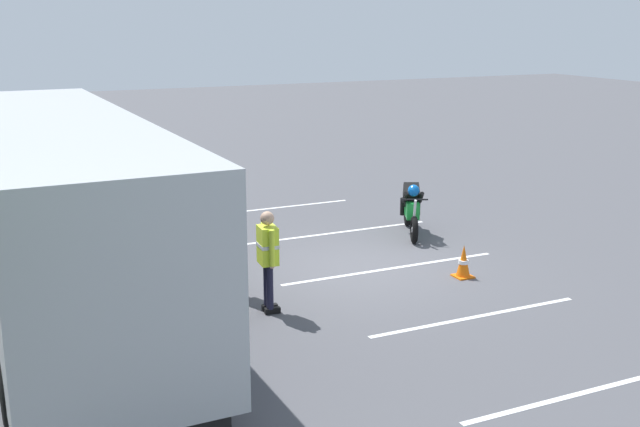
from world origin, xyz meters
TOP-DOWN VIEW (x-y plane):
  - ground_plane at (0.00, 0.00)m, footprint 80.00×80.00m
  - tour_bus at (-0.22, 5.49)m, footprint 10.37×2.69m
  - spectator_far_left at (-1.52, 2.46)m, footprint 0.58×0.34m
  - spectator_left at (-0.48, 2.75)m, footprint 0.57×0.33m
  - spectator_centre at (0.69, 2.92)m, footprint 0.58×0.36m
  - spectator_right at (1.51, 2.80)m, footprint 0.58×0.34m
  - parked_motorcycle_silver at (-0.99, 3.49)m, footprint 2.05×0.58m
  - parked_motorcycle_dark at (1.41, 3.51)m, footprint 2.05×0.58m
  - stunt_motorcycle at (1.59, -2.18)m, footprint 1.91×1.04m
  - traffic_cone at (-1.39, -1.52)m, footprint 0.34×0.34m
  - bay_line_a at (-5.95, -0.55)m, footprint 0.11×4.48m
  - bay_line_b at (-3.16, -0.55)m, footprint 0.11×4.00m
  - bay_line_c at (-0.37, -0.55)m, footprint 0.11×4.65m
  - bay_line_d at (2.41, -0.55)m, footprint 0.12×4.94m
  - bay_line_e at (5.20, -0.55)m, footprint 0.11×3.60m

SIDE VIEW (x-z plane):
  - ground_plane at x=0.00m, z-range 0.00..0.00m
  - bay_line_a at x=-5.95m, z-range 0.00..0.01m
  - bay_line_b at x=-3.16m, z-range 0.00..0.01m
  - bay_line_c at x=-0.37m, z-range 0.00..0.01m
  - bay_line_d at x=2.41m, z-range 0.00..0.01m
  - bay_line_e at x=5.20m, z-range 0.00..0.01m
  - traffic_cone at x=-1.39m, z-range -0.01..0.62m
  - parked_motorcycle_silver at x=-0.99m, z-range -0.01..0.97m
  - parked_motorcycle_dark at x=1.41m, z-range -0.01..0.97m
  - stunt_motorcycle at x=1.59m, z-range 0.00..1.23m
  - spectator_left at x=-0.48m, z-range 0.15..1.80m
  - spectator_centre at x=0.69m, z-range 0.15..1.82m
  - spectator_right at x=1.51m, z-range 0.17..1.91m
  - spectator_far_left at x=-1.52m, z-range 0.17..1.90m
  - tour_bus at x=-0.22m, z-range 0.02..3.27m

